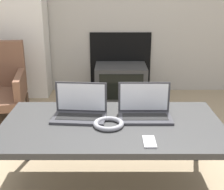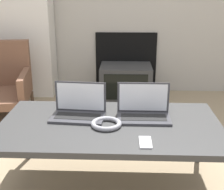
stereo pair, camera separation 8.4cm
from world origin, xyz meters
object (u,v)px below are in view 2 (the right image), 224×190
Objects in this scene: laptop_right at (143,110)px; tv at (126,81)px; laptop_left at (79,109)px; phone at (145,142)px; headphones at (106,124)px.

tv is (-0.11, 1.69, -0.31)m from laptop_right.
laptop_right is at bearing -86.42° from tv.
tv is (0.31, 1.69, -0.31)m from laptop_left.
phone is at bearing -87.24° from tv.
laptop_left is at bearing 139.28° from phone.
headphones is 0.31m from phone.
laptop_left is 1.05× the size of laptop_right.
tv is (0.12, 1.83, -0.28)m from headphones.
headphones is (0.18, -0.14, -0.04)m from laptop_left.
laptop_right reaches higher than phone.
phone is 0.23× the size of tv.
headphones is at bearing -148.61° from laptop_right.
laptop_left is 0.59× the size of tv.
laptop_right reaches higher than headphones.
laptop_left is at bearing 142.75° from headphones.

